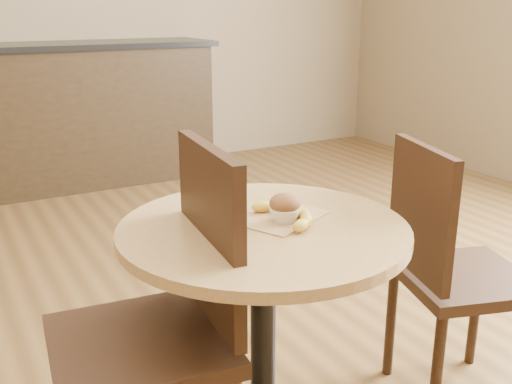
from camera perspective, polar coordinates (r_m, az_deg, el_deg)
cafe_table at (r=1.65m, az=0.68°, el=-9.52°), size 0.77×0.77×0.75m
chair_left at (r=1.56m, az=-8.63°, el=-12.02°), size 0.47×0.47×0.98m
chair_right at (r=2.04m, az=17.88°, el=-6.78°), size 0.49×0.49×0.90m
service_counter at (r=4.63m, az=-18.29°, el=6.90°), size 2.30×0.65×1.04m
kraft_bag at (r=1.62m, az=2.32°, el=-2.39°), size 0.29×0.27×0.00m
coffee_cup at (r=1.53m, az=-3.55°, el=-0.83°), size 0.10×0.10×0.16m
muffin at (r=1.58m, az=2.78°, el=-1.50°), size 0.09×0.09×0.08m
banana at (r=1.60m, az=3.19°, el=-2.10°), size 0.13×0.24×0.03m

